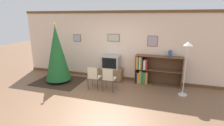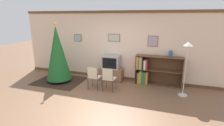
{
  "view_description": "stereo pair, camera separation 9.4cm",
  "coord_description": "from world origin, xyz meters",
  "px_view_note": "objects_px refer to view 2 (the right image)",
  "views": [
    {
      "loc": [
        2.0,
        -4.28,
        2.49
      ],
      "look_at": [
        0.25,
        1.26,
        0.93
      ],
      "focal_mm": 28.0,
      "sensor_mm": 36.0,
      "label": 1
    },
    {
      "loc": [
        2.09,
        -4.25,
        2.49
      ],
      "look_at": [
        0.25,
        1.26,
        0.93
      ],
      "focal_mm": 28.0,
      "sensor_mm": 36.0,
      "label": 2
    }
  ],
  "objects_px": {
    "television": "(111,62)",
    "folding_chair_left": "(94,76)",
    "tv_console": "(111,74)",
    "folding_chair_right": "(109,78)",
    "christmas_tree": "(57,53)",
    "bookshelf": "(149,71)",
    "vase": "(171,54)",
    "standing_lamp": "(187,55)"
  },
  "relations": [
    {
      "from": "folding_chair_left",
      "to": "folding_chair_right",
      "type": "bearing_deg",
      "value": 0.0
    },
    {
      "from": "bookshelf",
      "to": "vase",
      "type": "height_order",
      "value": "vase"
    },
    {
      "from": "tv_console",
      "to": "television",
      "type": "bearing_deg",
      "value": -90.0
    },
    {
      "from": "vase",
      "to": "standing_lamp",
      "type": "xyz_separation_m",
      "value": [
        0.47,
        -0.72,
        0.13
      ]
    },
    {
      "from": "folding_chair_left",
      "to": "standing_lamp",
      "type": "xyz_separation_m",
      "value": [
        2.94,
        0.45,
        0.87
      ]
    },
    {
      "from": "folding_chair_left",
      "to": "folding_chair_right",
      "type": "xyz_separation_m",
      "value": [
        0.55,
        0.0,
        0.0
      ]
    },
    {
      "from": "standing_lamp",
      "to": "folding_chair_right",
      "type": "bearing_deg",
      "value": -169.39
    },
    {
      "from": "vase",
      "to": "standing_lamp",
      "type": "distance_m",
      "value": 0.87
    },
    {
      "from": "bookshelf",
      "to": "vase",
      "type": "bearing_deg",
      "value": 3.08
    },
    {
      "from": "tv_console",
      "to": "vase",
      "type": "height_order",
      "value": "vase"
    },
    {
      "from": "folding_chair_right",
      "to": "vase",
      "type": "xyz_separation_m",
      "value": [
        1.92,
        1.17,
        0.73
      ]
    },
    {
      "from": "christmas_tree",
      "to": "television",
      "type": "height_order",
      "value": "christmas_tree"
    },
    {
      "from": "christmas_tree",
      "to": "tv_console",
      "type": "relative_size",
      "value": 2.42
    },
    {
      "from": "folding_chair_right",
      "to": "standing_lamp",
      "type": "distance_m",
      "value": 2.58
    },
    {
      "from": "television",
      "to": "bookshelf",
      "type": "height_order",
      "value": "bookshelf"
    },
    {
      "from": "folding_chair_right",
      "to": "standing_lamp",
      "type": "xyz_separation_m",
      "value": [
        2.39,
        0.45,
        0.87
      ]
    },
    {
      "from": "bookshelf",
      "to": "folding_chair_right",
      "type": "bearing_deg",
      "value": -137.07
    },
    {
      "from": "folding_chair_right",
      "to": "bookshelf",
      "type": "xyz_separation_m",
      "value": [
        1.22,
        1.13,
        0.05
      ]
    },
    {
      "from": "christmas_tree",
      "to": "vase",
      "type": "distance_m",
      "value": 4.17
    },
    {
      "from": "folding_chair_left",
      "to": "folding_chair_right",
      "type": "distance_m",
      "value": 0.55
    },
    {
      "from": "television",
      "to": "standing_lamp",
      "type": "height_order",
      "value": "standing_lamp"
    },
    {
      "from": "bookshelf",
      "to": "vase",
      "type": "relative_size",
      "value": 7.48
    },
    {
      "from": "tv_console",
      "to": "folding_chair_left",
      "type": "distance_m",
      "value": 1.14
    },
    {
      "from": "christmas_tree",
      "to": "bookshelf",
      "type": "xyz_separation_m",
      "value": [
        3.38,
        0.83,
        -0.61
      ]
    },
    {
      "from": "christmas_tree",
      "to": "television",
      "type": "bearing_deg",
      "value": 22.3
    },
    {
      "from": "christmas_tree",
      "to": "television",
      "type": "distance_m",
      "value": 2.08
    },
    {
      "from": "television",
      "to": "folding_chair_right",
      "type": "relative_size",
      "value": 0.84
    },
    {
      "from": "television",
      "to": "folding_chair_left",
      "type": "height_order",
      "value": "television"
    },
    {
      "from": "folding_chair_left",
      "to": "bookshelf",
      "type": "bearing_deg",
      "value": 32.72
    },
    {
      "from": "folding_chair_right",
      "to": "tv_console",
      "type": "bearing_deg",
      "value": 104.19
    },
    {
      "from": "tv_console",
      "to": "folding_chair_right",
      "type": "bearing_deg",
      "value": -75.81
    },
    {
      "from": "christmas_tree",
      "to": "vase",
      "type": "height_order",
      "value": "christmas_tree"
    },
    {
      "from": "television",
      "to": "folding_chair_left",
      "type": "distance_m",
      "value": 1.14
    },
    {
      "from": "christmas_tree",
      "to": "bookshelf",
      "type": "relative_size",
      "value": 1.35
    },
    {
      "from": "tv_console",
      "to": "folding_chair_right",
      "type": "height_order",
      "value": "folding_chair_right"
    },
    {
      "from": "christmas_tree",
      "to": "standing_lamp",
      "type": "bearing_deg",
      "value": 1.85
    },
    {
      "from": "folding_chair_right",
      "to": "christmas_tree",
      "type": "bearing_deg",
      "value": 172.1
    },
    {
      "from": "bookshelf",
      "to": "standing_lamp",
      "type": "xyz_separation_m",
      "value": [
        1.17,
        -0.69,
        0.82
      ]
    },
    {
      "from": "folding_chair_left",
      "to": "tv_console",
      "type": "bearing_deg",
      "value": 75.81
    },
    {
      "from": "christmas_tree",
      "to": "standing_lamp",
      "type": "xyz_separation_m",
      "value": [
        4.55,
        0.15,
        0.21
      ]
    },
    {
      "from": "christmas_tree",
      "to": "standing_lamp",
      "type": "height_order",
      "value": "christmas_tree"
    },
    {
      "from": "television",
      "to": "folding_chair_right",
      "type": "bearing_deg",
      "value": -75.78
    }
  ]
}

